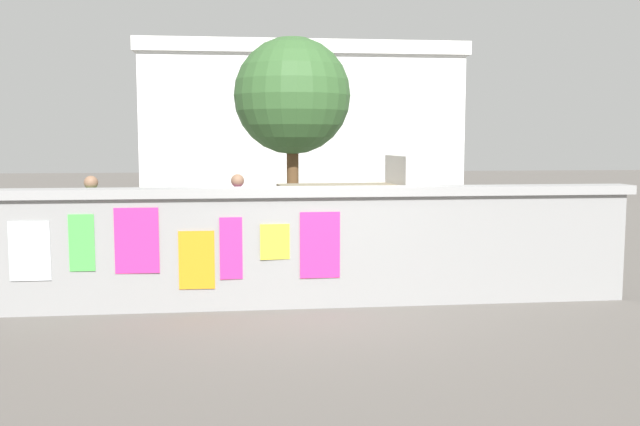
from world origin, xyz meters
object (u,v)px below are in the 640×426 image
object	(u,v)px
person_bystander	(238,212)
tree_roadside	(292,96)
bicycle_near	(197,239)
motorcycle	(349,250)
auto_rickshaw_truck	(376,201)
person_walking	(92,216)

from	to	relation	value
person_bystander	tree_roadside	bearing A→B (deg)	78.76
bicycle_near	tree_roadside	bearing A→B (deg)	70.38
motorcycle	person_bystander	size ratio (longest dim) A/B	1.17
bicycle_near	tree_roadside	size ratio (longest dim) A/B	0.35
auto_rickshaw_truck	person_bystander	size ratio (longest dim) A/B	2.28
motorcycle	tree_roadside	world-z (taller)	tree_roadside
auto_rickshaw_truck	person_walking	world-z (taller)	auto_rickshaw_truck
motorcycle	bicycle_near	xyz separation A→B (m)	(-2.48, 2.15, -0.10)
auto_rickshaw_truck	person_bystander	distance (m)	3.93
person_bystander	tree_roadside	distance (m)	8.06
auto_rickshaw_truck	person_walking	distance (m)	5.95
motorcycle	bicycle_near	size ratio (longest dim) A/B	1.11
tree_roadside	bicycle_near	bearing A→B (deg)	-109.62
person_bystander	auto_rickshaw_truck	bearing A→B (deg)	42.96
person_bystander	bicycle_near	bearing A→B (deg)	120.78
motorcycle	person_walking	size ratio (longest dim) A/B	1.17
bicycle_near	person_walking	xyz separation A→B (m)	(-1.56, -1.50, 0.62)
auto_rickshaw_truck	bicycle_near	distance (m)	3.93
bicycle_near	person_bystander	xyz separation A→B (m)	(0.75, -1.25, 0.62)
motorcycle	tree_roadside	size ratio (longest dim) A/B	0.38
motorcycle	person_bystander	world-z (taller)	person_bystander
motorcycle	person_bystander	bearing A→B (deg)	152.73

